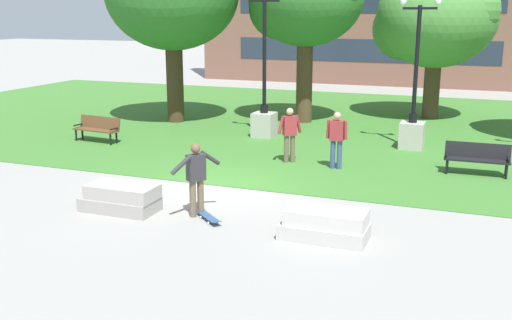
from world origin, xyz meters
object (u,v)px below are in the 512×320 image
lamp_post_left (413,118)px  person_bystander_far_lawn (337,137)px  person_bystander_near_lawn (290,132)px  person_skateboarder (196,175)px  concrete_block_center (121,198)px  concrete_block_left (325,225)px  park_bench_near_left (477,157)px  park_bench_near_right (98,127)px  lamp_post_right (264,108)px  skateboard (209,217)px

lamp_post_left → person_bystander_far_lawn: lamp_post_left is taller
person_bystander_near_lawn → person_skateboarder: bearing=-94.8°
concrete_block_center → concrete_block_left: same height
concrete_block_left → park_bench_near_left: (2.82, 6.44, 0.23)m
park_bench_near_right → lamp_post_right: (5.29, 3.01, 0.57)m
concrete_block_center → park_bench_near_left: bearing=39.5°
person_skateboarder → skateboard: size_ratio=1.90×
park_bench_near_right → person_bystander_near_lawn: (7.40, -0.45, 0.45)m
concrete_block_center → park_bench_near_right: 8.09m
park_bench_near_left → park_bench_near_right: size_ratio=0.98×
person_skateboarder → person_bystander_far_lawn: 5.65m
skateboard → park_bench_near_right: (-7.32, 6.17, 0.45)m
lamp_post_right → park_bench_near_right: bearing=-150.4°
concrete_block_left → person_bystander_far_lawn: (-1.12, 5.63, 0.68)m
skateboard → park_bench_near_right: 9.58m
park_bench_near_left → lamp_post_right: lamp_post_right is taller
concrete_block_center → lamp_post_right: lamp_post_right is taller
concrete_block_center → skateboard: concrete_block_center is taller
concrete_block_center → skateboard: (2.22, 0.12, -0.22)m
concrete_block_center → lamp_post_right: 9.33m
concrete_block_center → concrete_block_left: bearing=-0.4°
person_skateboarder → park_bench_near_left: (5.94, 6.10, -0.44)m
lamp_post_right → concrete_block_center: bearing=-91.2°
park_bench_near_left → lamp_post_right: bearing=159.2°
park_bench_near_right → person_bystander_far_lawn: person_bystander_far_lawn is taller
lamp_post_left → person_skateboarder: bearing=-113.0°
person_bystander_far_lawn → skateboard: bearing=-106.4°
person_bystander_far_lawn → person_bystander_near_lawn: bearing=171.2°
person_bystander_near_lawn → skateboard: bearing=-90.7°
concrete_block_center → person_skateboarder: size_ratio=1.06×
person_skateboarder → lamp_post_left: bearing=67.0°
park_bench_near_left → person_bystander_far_lawn: bearing=-168.4°
person_skateboarder → concrete_block_center: bearing=-170.5°
concrete_block_left → park_bench_near_right: size_ratio=0.97×
person_bystander_far_lawn → person_skateboarder: bearing=-110.7°
concrete_block_center → skateboard: bearing=3.0°
lamp_post_right → person_bystander_near_lawn: size_ratio=3.18×
skateboard → person_skateboarder: bearing=153.8°
skateboard → person_bystander_near_lawn: bearing=89.3°
skateboard → person_bystander_far_lawn: size_ratio=0.53×
skateboard → lamp_post_right: size_ratio=0.17×
park_bench_near_right → lamp_post_right: 6.11m
park_bench_near_left → lamp_post_left: bearing=127.5°
concrete_block_left → person_bystander_near_lawn: person_bystander_near_lawn is taller
person_skateboarder → park_bench_near_left: 8.52m
lamp_post_left → skateboard: bearing=-110.4°
concrete_block_left → park_bench_near_left: size_ratio=1.00×
concrete_block_center → person_bystander_near_lawn: 6.31m
lamp_post_right → lamp_post_left: 5.42m
person_bystander_far_lawn → park_bench_near_right: bearing=175.6°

